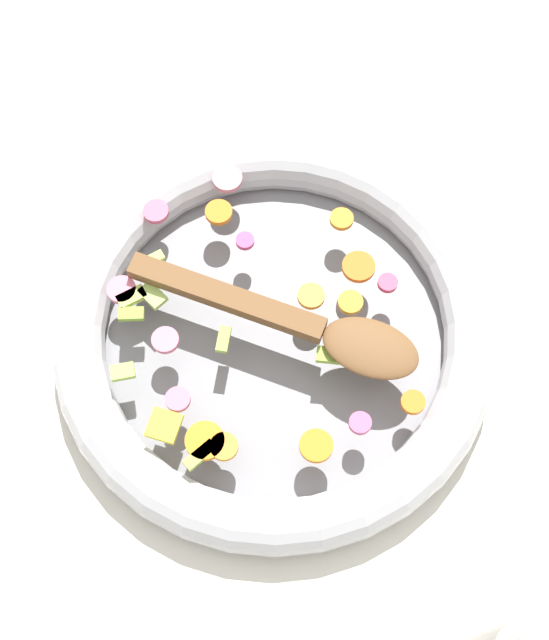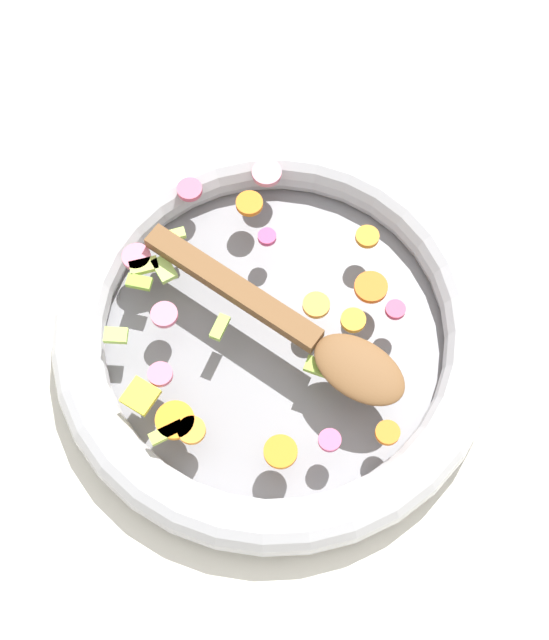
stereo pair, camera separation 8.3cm
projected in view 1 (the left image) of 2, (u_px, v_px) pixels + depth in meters
ground_plane at (274, 340)px, 0.87m from camera, size 4.00×4.00×0.00m
skillet at (274, 332)px, 0.85m from camera, size 0.42×0.42×0.05m
chopped_vegetables at (242, 325)px, 0.82m from camera, size 0.32×0.29×0.01m
wooden_spoon at (304, 325)px, 0.81m from camera, size 0.25×0.19×0.01m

